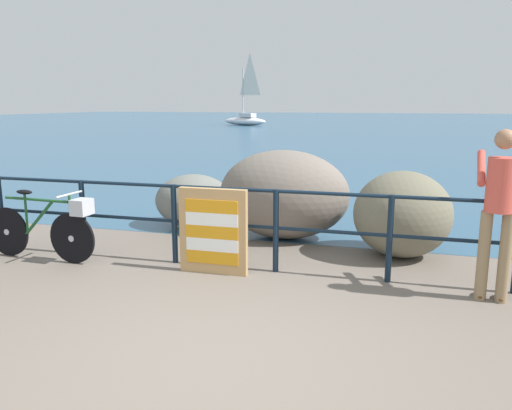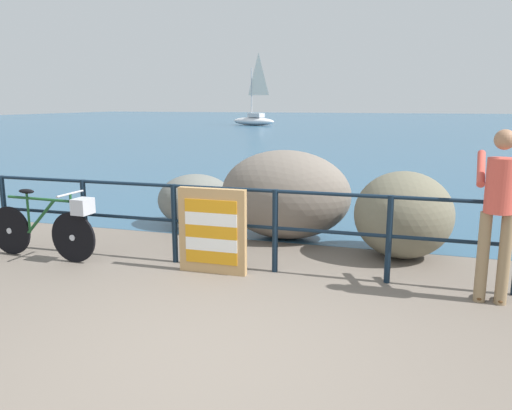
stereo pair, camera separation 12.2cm
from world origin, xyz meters
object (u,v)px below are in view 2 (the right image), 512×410
(folded_deckchair_stack, at_px, (212,231))
(breakwater_boulder_right, at_px, (403,215))
(sailboat, at_px, (254,117))
(bicycle, at_px, (49,225))
(person_at_railing, at_px, (498,208))
(breakwater_boulder_main, at_px, (285,195))
(breakwater_boulder_left, at_px, (196,200))

(folded_deckchair_stack, height_order, breakwater_boulder_right, breakwater_boulder_right)
(sailboat, bearing_deg, breakwater_boulder_right, 131.26)
(bicycle, height_order, person_at_railing, person_at_railing)
(bicycle, bearing_deg, breakwater_boulder_right, 21.26)
(bicycle, xyz_separation_m, person_at_railing, (5.33, 0.08, 0.53))
(folded_deckchair_stack, relative_size, breakwater_boulder_right, 0.81)
(breakwater_boulder_right, bearing_deg, folded_deckchair_stack, -148.44)
(bicycle, xyz_separation_m, breakwater_boulder_right, (4.42, 1.44, 0.11))
(breakwater_boulder_right, xyz_separation_m, sailboat, (-13.19, 36.40, 0.13))
(bicycle, relative_size, sailboat, 0.28)
(person_at_railing, height_order, breakwater_boulder_right, person_at_railing)
(person_at_railing, xyz_separation_m, breakwater_boulder_main, (-2.64, 1.86, -0.32))
(folded_deckchair_stack, xyz_separation_m, breakwater_boulder_main, (0.45, 1.84, 0.15))
(person_at_railing, bearing_deg, bicycle, 96.07)
(bicycle, height_order, breakwater_boulder_right, breakwater_boulder_right)
(person_at_railing, distance_m, breakwater_boulder_main, 3.25)
(folded_deckchair_stack, bearing_deg, breakwater_boulder_left, 117.96)
(person_at_railing, xyz_separation_m, breakwater_boulder_left, (-4.23, 2.17, -0.56))
(folded_deckchair_stack, bearing_deg, bicycle, -177.33)
(person_at_railing, bearing_deg, sailboat, 25.70)
(breakwater_boulder_right, bearing_deg, sailboat, 109.92)
(person_at_railing, height_order, sailboat, sailboat)
(breakwater_boulder_main, height_order, breakwater_boulder_left, breakwater_boulder_main)
(breakwater_boulder_left, bearing_deg, sailboat, 105.50)
(person_at_railing, xyz_separation_m, breakwater_boulder_right, (-0.91, 1.36, -0.42))
(breakwater_boulder_left, bearing_deg, breakwater_boulder_right, -13.62)
(person_at_railing, height_order, folded_deckchair_stack, person_at_railing)
(bicycle, distance_m, breakwater_boulder_left, 2.50)
(breakwater_boulder_left, bearing_deg, breakwater_boulder_main, -10.76)
(folded_deckchair_stack, relative_size, breakwater_boulder_left, 0.80)
(bicycle, bearing_deg, breakwater_boulder_left, 67.00)
(sailboat, bearing_deg, breakwater_boulder_left, 126.84)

